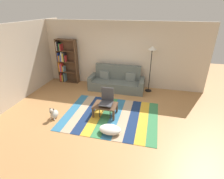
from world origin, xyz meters
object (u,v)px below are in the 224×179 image
(couch, at_px, (117,82))
(bookshelf, at_px, (65,62))
(tv_remote, at_px, (103,104))
(dog, at_px, (54,114))
(folding_chair, at_px, (107,99))
(standing_lamp, at_px, (152,54))
(pouf, at_px, (110,129))
(coffee_table, at_px, (105,106))

(couch, xyz_separation_m, bookshelf, (-2.42, 0.29, 0.60))
(couch, distance_m, bookshelf, 2.51)
(couch, relative_size, tv_remote, 15.07)
(dog, height_order, folding_chair, folding_chair)
(folding_chair, bearing_deg, bookshelf, 173.46)
(bookshelf, bearing_deg, couch, -6.75)
(couch, distance_m, standing_lamp, 1.79)
(couch, bearing_deg, pouf, -81.39)
(dog, xyz_separation_m, folding_chair, (1.54, 0.63, 0.37))
(bookshelf, height_order, coffee_table, bookshelf)
(coffee_table, xyz_separation_m, folding_chair, (0.04, 0.07, 0.23))
(folding_chair, bearing_deg, standing_lamp, 94.58)
(tv_remote, height_order, folding_chair, folding_chair)
(couch, height_order, tv_remote, couch)
(pouf, bearing_deg, standing_lamp, 73.55)
(couch, relative_size, standing_lamp, 1.22)
(folding_chair, bearing_deg, pouf, -35.08)
(standing_lamp, bearing_deg, couch, -173.93)
(standing_lamp, bearing_deg, folding_chair, -120.33)
(bookshelf, distance_m, coffee_table, 3.43)
(dog, bearing_deg, tv_remote, 22.97)
(bookshelf, relative_size, standing_lamp, 1.05)
(coffee_table, relative_size, pouf, 1.21)
(coffee_table, bearing_deg, folding_chair, 59.17)
(bookshelf, xyz_separation_m, pouf, (2.85, -3.14, -0.82))
(tv_remote, distance_m, folding_chair, 0.19)
(standing_lamp, distance_m, folding_chair, 2.61)
(couch, height_order, folding_chair, couch)
(coffee_table, bearing_deg, standing_lamp, 59.65)
(couch, xyz_separation_m, dog, (-1.44, -2.56, -0.18))
(couch, distance_m, folding_chair, 1.95)
(couch, relative_size, pouf, 3.71)
(dog, bearing_deg, coffee_table, 20.46)
(pouf, xyz_separation_m, dog, (-1.88, 0.29, 0.04))
(bookshelf, xyz_separation_m, folding_chair, (2.52, -2.22, -0.40))
(dog, height_order, standing_lamp, standing_lamp)
(bookshelf, height_order, dog, bookshelf)
(coffee_table, bearing_deg, tv_remote, 147.09)
(couch, height_order, standing_lamp, standing_lamp)
(tv_remote, bearing_deg, couch, 114.48)
(pouf, relative_size, tv_remote, 4.06)
(couch, height_order, coffee_table, couch)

